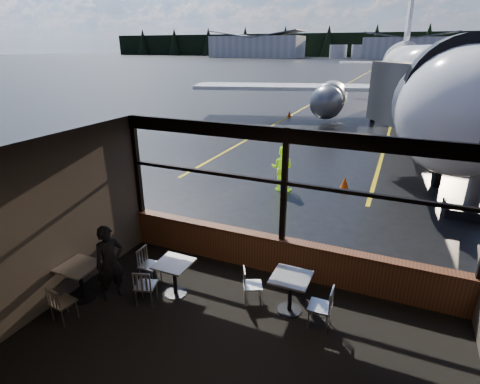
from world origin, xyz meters
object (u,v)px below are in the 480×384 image
Objects in this scene: airliner at (424,34)px; cafe_table_left at (81,282)px; chair_near_w at (253,286)px; chair_left_s at (63,303)px; chair_mid_s at (146,286)px; ground_crew at (282,168)px; chair_mid_w at (150,266)px; passenger at (110,263)px; cone_nose at (345,184)px; chair_near_e at (320,307)px; cone_wing at (289,114)px; jet_bridge at (450,140)px; cafe_table_mid at (175,279)px; cafe_table_near at (290,294)px.

cafe_table_left is (-6.26, -23.44, -5.40)m from airliner.
chair_left_s is at bearing -84.45° from chair_near_w.
ground_crew is at bearing 68.74° from chair_mid_s.
chair_near_w is 0.95× the size of chair_mid_w.
passenger is (-0.41, -0.76, 0.41)m from chair_mid_w.
chair_near_w is 7.55m from cone_nose.
chair_near_e is 2.01× the size of cone_wing.
chair_left_s is at bearing -128.54° from jet_bridge.
cafe_table_left is at bearing -179.99° from chair_mid_s.
cone_nose is (-3.08, 0.74, -2.12)m from jet_bridge.
cafe_table_left is 0.96× the size of chair_mid_w.
chair_near_w is at bearing 14.34° from cafe_table_mid.
airliner is 47.87× the size of cafe_table_mid.
cafe_table_near is at bearing 105.22° from ground_crew.
passenger reaches higher than chair_mid_s.
passenger reaches higher than chair_near_w.
chair_mid_s is 1.92× the size of cone_wing.
airliner is at bearing 75.06° from cafe_table_left.
ground_crew is at bearing 17.76° from passenger.
chair_mid_w is 0.51× the size of passenger.
airliner is at bearing 60.87° from chair_mid_s.
chair_mid_w is 1.02× the size of chair_left_s.
cafe_table_near reaches higher than cafe_table_mid.
chair_near_w is 2.23m from chair_mid_s.
chair_mid_w is at bearing 90.56° from chair_near_e.
chair_mid_s is at bearing -108.14° from cone_nose.
cone_wing is (-4.26, 15.51, -0.62)m from ground_crew.
cone_nose is (2.76, 8.43, -0.16)m from chair_mid_s.
airliner reaches higher than chair_mid_w.
cone_wing is at bearing 102.78° from chair_left_s.
chair_near_e is at bearing -72.18° from cone_wing.
cafe_table_left is 1.84× the size of cone_wing.
cafe_table_left is 23.64m from cone_wing.
ground_crew reaches higher than cafe_table_mid.
cone_nose is (2.21, 0.84, -0.57)m from ground_crew.
cafe_table_near is 23.10m from cone_wing.
chair_mid_w is (0.98, 1.08, 0.02)m from cafe_table_left.
chair_near_e reaches higher than chair_mid_w.
ground_crew is (0.93, 6.93, 0.42)m from chair_mid_w.
jet_bridge reaches higher than cafe_table_left.
chair_near_e reaches higher than cone_wing.
chair_near_w is 3.03m from passenger.
cafe_table_left reaches higher than cafe_table_mid.
ground_crew is (-5.29, -0.10, -1.55)m from jet_bridge.
chair_mid_w reaches higher than cone_nose.
cafe_table_left is 8.24m from ground_crew.
chair_mid_w is at bearing -112.03° from cone_nose.
chair_left_s is at bearing -172.34° from passenger.
airliner is 47.07× the size of chair_near_w.
jet_bridge reaches higher than cone_nose.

